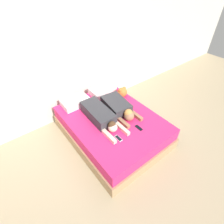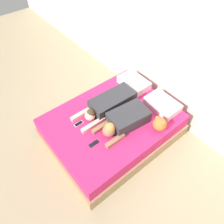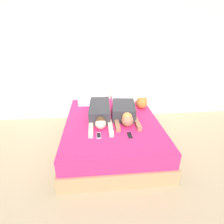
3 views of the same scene
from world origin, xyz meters
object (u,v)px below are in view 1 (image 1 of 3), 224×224
pillow_head_left (75,102)px  plush_toy (122,92)px  person_right (119,107)px  cell_phone_right (139,128)px  bed (112,127)px  pillow_head_right (102,91)px  person_left (100,115)px  cell_phone_left (118,138)px

pillow_head_left → plush_toy: (1.00, -0.39, 0.05)m
person_right → plush_toy: (0.41, 0.38, 0.01)m
pillow_head_left → cell_phone_right: bearing=-67.0°
bed → cell_phone_right: 0.64m
bed → pillow_head_left: size_ratio=3.76×
pillow_head_right → plush_toy: bearing=-54.0°
bed → pillow_head_right: 0.96m
pillow_head_left → person_left: bearing=-78.3°
person_left → cell_phone_right: bearing=-56.0°
pillow_head_left → pillow_head_right: bearing=0.0°
bed → person_right: size_ratio=2.30×
pillow_head_left → pillow_head_right: (0.72, 0.00, 0.00)m
person_left → cell_phone_left: 0.61m
bed → pillow_head_right: pillow_head_right is taller
person_right → cell_phone_left: bearing=-129.9°
person_left → cell_phone_left: bearing=-93.3°
person_left → person_right: (0.44, -0.04, 0.00)m
pillow_head_right → pillow_head_left: bearing=180.0°
plush_toy → pillow_head_left: bearing=158.9°
cell_phone_left → pillow_head_left: bearing=95.0°
pillow_head_left → plush_toy: 1.07m
bed → cell_phone_left: (-0.24, -0.50, 0.27)m
cell_phone_right → cell_phone_left: bearing=175.8°
pillow_head_left → cell_phone_right: (0.58, -1.36, -0.07)m
bed → person_left: 0.43m
cell_phone_left → plush_toy: plush_toy is taller
cell_phone_right → plush_toy: 1.07m
bed → pillow_head_left: bearing=113.5°
cell_phone_left → cell_phone_right: 0.47m
bed → cell_phone_left: size_ratio=13.51×
pillow_head_right → cell_phone_right: size_ratio=3.59×
bed → cell_phone_left: 0.62m
plush_toy → person_right: bearing=-137.5°
cell_phone_left → plush_toy: size_ratio=0.69×
pillow_head_left → pillow_head_right: 0.72m
pillow_head_left → cell_phone_left: (0.12, -1.33, -0.07)m
bed → cell_phone_right: bearing=-67.7°
pillow_head_left → cell_phone_left: pillow_head_left is taller
person_right → pillow_head_right: bearing=80.2°
person_right → plush_toy: same height
pillow_head_right → person_left: size_ratio=0.50×
cell_phone_left → person_left: bearing=86.7°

